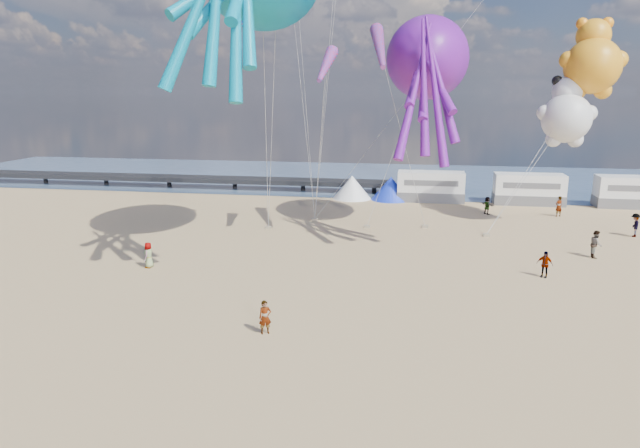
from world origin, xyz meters
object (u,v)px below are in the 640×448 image
Objects in this scene: standing_person at (265,317)px; beachgoer_1 at (596,244)px; sandbag_c at (486,235)px; windsock_mid at (380,47)px; beachgoer_4 at (487,205)px; kite_teddy_orange at (593,66)px; beachgoer_5 at (559,206)px; tent_blue at (391,188)px; tent_white at (352,187)px; motorhome_1 at (529,189)px; beachgoer_6 at (149,255)px; sandbag_d at (425,226)px; sandbag_a at (268,228)px; windsock_right at (326,65)px; beachgoer_2 at (635,225)px; beachgoer_3 at (545,264)px; sandbag_b at (367,227)px; kite_octopus_purple at (427,58)px; sandbag_e at (315,219)px; windsock_left at (276,6)px; motorhome_2 at (633,192)px; motorhome_0 at (431,186)px; kite_panda at (566,118)px.

standing_person is 0.85× the size of beachgoer_1.
standing_person is at bearing -120.46° from sandbag_c.
beachgoer_4 is at bearing 42.68° from windsock_mid.
beachgoer_5 is at bearing 101.54° from kite_teddy_orange.
tent_blue reaches higher than beachgoer_5.
tent_blue is 2.53× the size of standing_person.
tent_white is at bearing 93.62° from windsock_mid.
motorhome_1 is 37.69m from beachgoer_6.
sandbag_a is at bearing -168.22° from sandbag_d.
tent_white is 21.41m from windsock_right.
windsock_mid is (-19.41, -4.90, 12.91)m from beachgoer_2.
beachgoer_2 is 14.47m from beachgoer_3.
beachgoer_5 is 3.68× the size of sandbag_c.
tent_blue is 12.99m from sandbag_b.
kite_octopus_purple is at bearing 2.87° from sandbag_b.
standing_person is 0.12× the size of kite_octopus_purple.
beachgoer_1 is 16.89m from sandbag_b.
windsock_right reaches higher than tent_blue.
windsock_left is (-0.72, -9.56, 16.03)m from sandbag_e.
sandbag_c is (-2.29, 9.62, -0.70)m from beachgoer_3.
tent_white is 8.00× the size of sandbag_e.
motorhome_1 is 4.14× the size of beachgoer_4.
kite_teddy_orange reaches higher than sandbag_d.
sandbag_b is 21.30m from kite_teddy_orange.
sandbag_d is at bearing 45.68° from kite_octopus_purple.
sandbag_e is (-21.05, -5.37, -0.81)m from beachgoer_5.
beachgoer_4 is at bearing 35.44° from sandbag_b.
sandbag_e is 14.56m from windsock_right.
beachgoer_3 is at bearing -38.17° from sandbag_e.
windsock_left is at bearing -136.24° from windsock_right.
windsock_mid is at bearing -159.80° from sandbag_c.
standing_person is 0.23× the size of windsock_mid.
motorhome_2 is 20.60m from sandbag_c.
beachgoer_4 is 30.56m from beachgoer_6.
motorhome_0 is 13.20× the size of sandbag_b.
windsock_right is (-19.41, -8.37, -0.17)m from kite_teddy_orange.
beachgoer_6 is 18.15m from sandbag_b.
motorhome_1 is 22.34m from sandbag_e.
kite_teddy_orange is (2.10, -9.76, 11.26)m from motorhome_1.
sandbag_d is at bearing 1.25° from beachgoer_5.
motorhome_1 is at bearing 70.77° from kite_panda.
motorhome_1 is 0.91× the size of kite_teddy_orange.
standing_person is 0.87× the size of beachgoer_2.
standing_person is 3.16× the size of sandbag_e.
sandbag_e is 18.68m from windsock_left.
kite_panda reaches higher than motorhome_1.
windsock_left is (-20.56, -10.09, 7.33)m from kite_panda.
tent_white is at bearing 70.77° from sandbag_a.
kite_panda is at bearing 16.77° from windsock_mid.
kite_octopus_purple reaches higher than sandbag_e.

